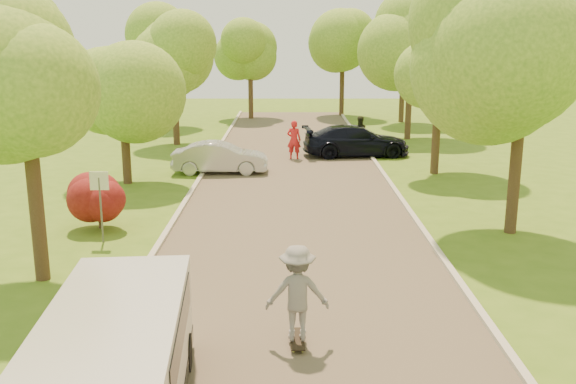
{
  "coord_description": "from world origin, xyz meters",
  "views": [
    {
      "loc": [
        -0.25,
        -14.41,
        6.04
      ],
      "look_at": [
        -0.23,
        5.07,
        1.3
      ],
      "focal_mm": 40.0,
      "sensor_mm": 36.0,
      "label": 1
    }
  ],
  "objects_px": {
    "street_sign": "(100,192)",
    "silver_sedan": "(220,158)",
    "dark_sedan": "(356,141)",
    "longboard": "(297,339)",
    "minivan": "(115,367)",
    "skateboarder": "(297,293)",
    "person_olive": "(359,133)",
    "person_striped": "(294,140)"
  },
  "relations": [
    {
      "from": "silver_sedan",
      "to": "longboard",
      "type": "bearing_deg",
      "value": -169.22
    },
    {
      "from": "minivan",
      "to": "street_sign",
      "type": "bearing_deg",
      "value": 102.37
    },
    {
      "from": "dark_sedan",
      "to": "longboard",
      "type": "relative_size",
      "value": 5.41
    },
    {
      "from": "silver_sedan",
      "to": "person_striped",
      "type": "bearing_deg",
      "value": -45.26
    },
    {
      "from": "skateboarder",
      "to": "person_striped",
      "type": "height_order",
      "value": "skateboarder"
    },
    {
      "from": "dark_sedan",
      "to": "longboard",
      "type": "height_order",
      "value": "dark_sedan"
    },
    {
      "from": "person_striped",
      "to": "person_olive",
      "type": "relative_size",
      "value": 1.05
    },
    {
      "from": "longboard",
      "to": "street_sign",
      "type": "bearing_deg",
      "value": -50.34
    },
    {
      "from": "person_olive",
      "to": "longboard",
      "type": "bearing_deg",
      "value": 68.55
    },
    {
      "from": "street_sign",
      "to": "minivan",
      "type": "height_order",
      "value": "street_sign"
    },
    {
      "from": "person_striped",
      "to": "street_sign",
      "type": "bearing_deg",
      "value": 77.55
    },
    {
      "from": "minivan",
      "to": "longboard",
      "type": "bearing_deg",
      "value": 39.22
    },
    {
      "from": "dark_sedan",
      "to": "longboard",
      "type": "bearing_deg",
      "value": 164.98
    },
    {
      "from": "street_sign",
      "to": "skateboarder",
      "type": "height_order",
      "value": "street_sign"
    },
    {
      "from": "person_striped",
      "to": "dark_sedan",
      "type": "bearing_deg",
      "value": -153.63
    },
    {
      "from": "silver_sedan",
      "to": "skateboarder",
      "type": "relative_size",
      "value": 2.19
    },
    {
      "from": "silver_sedan",
      "to": "longboard",
      "type": "distance_m",
      "value": 17.01
    },
    {
      "from": "dark_sedan",
      "to": "longboard",
      "type": "xyz_separation_m",
      "value": [
        -3.35,
        -20.95,
        -0.68
      ]
    },
    {
      "from": "person_striped",
      "to": "minivan",
      "type": "bearing_deg",
      "value": 93.58
    },
    {
      "from": "street_sign",
      "to": "minivan",
      "type": "relative_size",
      "value": 0.4
    },
    {
      "from": "silver_sedan",
      "to": "person_striped",
      "type": "height_order",
      "value": "person_striped"
    },
    {
      "from": "person_olive",
      "to": "silver_sedan",
      "type": "bearing_deg",
      "value": 28.25
    },
    {
      "from": "skateboarder",
      "to": "person_olive",
      "type": "xyz_separation_m",
      "value": [
        3.7,
        22.6,
        -0.17
      ]
    },
    {
      "from": "skateboarder",
      "to": "person_olive",
      "type": "distance_m",
      "value": 22.9
    },
    {
      "from": "person_olive",
      "to": "skateboarder",
      "type": "bearing_deg",
      "value": 68.55
    },
    {
      "from": "dark_sedan",
      "to": "skateboarder",
      "type": "bearing_deg",
      "value": 164.98
    },
    {
      "from": "silver_sedan",
      "to": "street_sign",
      "type": "bearing_deg",
      "value": 165.89
    },
    {
      "from": "minivan",
      "to": "person_olive",
      "type": "bearing_deg",
      "value": 70.81
    },
    {
      "from": "minivan",
      "to": "person_olive",
      "type": "relative_size",
      "value": 2.89
    },
    {
      "from": "street_sign",
      "to": "skateboarder",
      "type": "xyz_separation_m",
      "value": [
        5.75,
        -6.58,
        -0.46
      ]
    },
    {
      "from": "dark_sedan",
      "to": "person_olive",
      "type": "relative_size",
      "value": 2.93
    },
    {
      "from": "minivan",
      "to": "skateboarder",
      "type": "distance_m",
      "value": 4.0
    },
    {
      "from": "longboard",
      "to": "skateboarder",
      "type": "height_order",
      "value": "skateboarder"
    },
    {
      "from": "street_sign",
      "to": "longboard",
      "type": "relative_size",
      "value": 2.15
    },
    {
      "from": "silver_sedan",
      "to": "person_olive",
      "type": "distance_m",
      "value": 9.12
    },
    {
      "from": "silver_sedan",
      "to": "person_striped",
      "type": "xyz_separation_m",
      "value": [
        3.38,
        3.38,
        0.28
      ]
    },
    {
      "from": "street_sign",
      "to": "minivan",
      "type": "xyz_separation_m",
      "value": [
        2.86,
        -9.35,
        -0.53
      ]
    },
    {
      "from": "street_sign",
      "to": "silver_sedan",
      "type": "xyz_separation_m",
      "value": [
        2.5,
        10.11,
        -0.86
      ]
    },
    {
      "from": "silver_sedan",
      "to": "dark_sedan",
      "type": "bearing_deg",
      "value": -57.41
    },
    {
      "from": "silver_sedan",
      "to": "dark_sedan",
      "type": "distance_m",
      "value": 7.85
    },
    {
      "from": "person_olive",
      "to": "person_striped",
      "type": "bearing_deg",
      "value": 23.28
    },
    {
      "from": "dark_sedan",
      "to": "minivan",
      "type": "bearing_deg",
      "value": 159.35
    }
  ]
}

